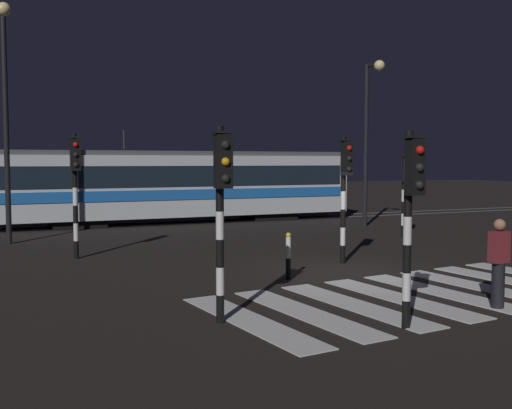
{
  "coord_description": "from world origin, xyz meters",
  "views": [
    {
      "loc": [
        -8.23,
        -13.01,
        2.78
      ],
      "look_at": [
        -0.24,
        4.93,
        1.4
      ],
      "focal_mm": 42.84,
      "sensor_mm": 36.0,
      "label": 1
    }
  ],
  "objects_px": {
    "traffic_light_corner_near_left": "(222,194)",
    "traffic_light_corner_far_left": "(75,177)",
    "traffic_light_corner_far_right": "(405,182)",
    "pedestrian_waiting_at_kerb": "(499,263)",
    "traffic_light_kerb_mid_left": "(412,199)",
    "street_lamp_trackside_right": "(370,123)",
    "traffic_light_median_centre": "(345,180)",
    "bollard_island_edge": "(288,256)",
    "tram": "(179,184)",
    "street_lamp_trackside_left": "(5,97)"
  },
  "relations": [
    {
      "from": "street_lamp_trackside_right",
      "to": "traffic_light_corner_far_left",
      "type": "bearing_deg",
      "value": -163.01
    },
    {
      "from": "street_lamp_trackside_right",
      "to": "pedestrian_waiting_at_kerb",
      "type": "xyz_separation_m",
      "value": [
        -6.1,
        -13.17,
        -3.54
      ]
    },
    {
      "from": "street_lamp_trackside_left",
      "to": "street_lamp_trackside_right",
      "type": "distance_m",
      "value": 14.22
    },
    {
      "from": "street_lamp_trackside_right",
      "to": "bollard_island_edge",
      "type": "height_order",
      "value": "street_lamp_trackside_right"
    },
    {
      "from": "traffic_light_median_centre",
      "to": "traffic_light_corner_far_left",
      "type": "relative_size",
      "value": 0.97
    },
    {
      "from": "traffic_light_kerb_mid_left",
      "to": "tram",
      "type": "height_order",
      "value": "tram"
    },
    {
      "from": "traffic_light_corner_near_left",
      "to": "tram",
      "type": "relative_size",
      "value": 0.21
    },
    {
      "from": "traffic_light_corner_near_left",
      "to": "street_lamp_trackside_left",
      "type": "distance_m",
      "value": 12.88
    },
    {
      "from": "traffic_light_corner_near_left",
      "to": "street_lamp_trackside_right",
      "type": "distance_m",
      "value": 16.64
    },
    {
      "from": "traffic_light_corner_near_left",
      "to": "traffic_light_corner_far_left",
      "type": "relative_size",
      "value": 0.95
    },
    {
      "from": "traffic_light_corner_far_left",
      "to": "street_lamp_trackside_left",
      "type": "height_order",
      "value": "street_lamp_trackside_left"
    },
    {
      "from": "traffic_light_corner_far_right",
      "to": "pedestrian_waiting_at_kerb",
      "type": "height_order",
      "value": "traffic_light_corner_far_right"
    },
    {
      "from": "traffic_light_corner_far_right",
      "to": "traffic_light_median_centre",
      "type": "relative_size",
      "value": 0.89
    },
    {
      "from": "traffic_light_corner_far_right",
      "to": "traffic_light_corner_far_left",
      "type": "xyz_separation_m",
      "value": [
        -11.66,
        -0.21,
        0.33
      ]
    },
    {
      "from": "traffic_light_corner_near_left",
      "to": "street_lamp_trackside_left",
      "type": "xyz_separation_m",
      "value": [
        -2.96,
        12.25,
        2.67
      ]
    },
    {
      "from": "traffic_light_corner_near_left",
      "to": "tram",
      "type": "xyz_separation_m",
      "value": [
        4.38,
        17.05,
        -0.48
      ]
    },
    {
      "from": "traffic_light_corner_far_left",
      "to": "bollard_island_edge",
      "type": "xyz_separation_m",
      "value": [
        4.17,
        -5.11,
        -1.8
      ]
    },
    {
      "from": "traffic_light_corner_far_left",
      "to": "tram",
      "type": "height_order",
      "value": "tram"
    },
    {
      "from": "traffic_light_kerb_mid_left",
      "to": "bollard_island_edge",
      "type": "distance_m",
      "value": 4.98
    },
    {
      "from": "traffic_light_median_centre",
      "to": "street_lamp_trackside_left",
      "type": "relative_size",
      "value": 0.44
    },
    {
      "from": "street_lamp_trackside_right",
      "to": "traffic_light_corner_far_right",
      "type": "bearing_deg",
      "value": -104.02
    },
    {
      "from": "traffic_light_corner_near_left",
      "to": "traffic_light_corner_far_left",
      "type": "height_order",
      "value": "traffic_light_corner_far_left"
    },
    {
      "from": "traffic_light_corner_near_left",
      "to": "tram",
      "type": "distance_m",
      "value": 17.61
    },
    {
      "from": "tram",
      "to": "pedestrian_waiting_at_kerb",
      "type": "xyz_separation_m",
      "value": [
        0.77,
        -18.16,
        -0.87
      ]
    },
    {
      "from": "traffic_light_corner_far_right",
      "to": "street_lamp_trackside_right",
      "type": "bearing_deg",
      "value": 75.98
    },
    {
      "from": "street_lamp_trackside_left",
      "to": "bollard_island_edge",
      "type": "bearing_deg",
      "value": -57.57
    },
    {
      "from": "tram",
      "to": "pedestrian_waiting_at_kerb",
      "type": "height_order",
      "value": "tram"
    },
    {
      "from": "traffic_light_corner_far_right",
      "to": "traffic_light_kerb_mid_left",
      "type": "xyz_separation_m",
      "value": [
        -7.65,
        -10.04,
        0.14
      ]
    },
    {
      "from": "street_lamp_trackside_left",
      "to": "bollard_island_edge",
      "type": "xyz_separation_m",
      "value": [
        5.81,
        -9.15,
        -4.34
      ]
    },
    {
      "from": "traffic_light_kerb_mid_left",
      "to": "traffic_light_corner_far_left",
      "type": "height_order",
      "value": "traffic_light_corner_far_left"
    },
    {
      "from": "traffic_light_median_centre",
      "to": "tram",
      "type": "height_order",
      "value": "tram"
    },
    {
      "from": "street_lamp_trackside_left",
      "to": "pedestrian_waiting_at_kerb",
      "type": "height_order",
      "value": "street_lamp_trackside_left"
    },
    {
      "from": "traffic_light_corner_near_left",
      "to": "traffic_light_kerb_mid_left",
      "type": "bearing_deg",
      "value": -30.86
    },
    {
      "from": "street_lamp_trackside_right",
      "to": "traffic_light_corner_near_left",
      "type": "bearing_deg",
      "value": -133.04
    },
    {
      "from": "tram",
      "to": "bollard_island_edge",
      "type": "height_order",
      "value": "tram"
    },
    {
      "from": "traffic_light_kerb_mid_left",
      "to": "street_lamp_trackside_right",
      "type": "relative_size",
      "value": 0.47
    },
    {
      "from": "traffic_light_corner_far_right",
      "to": "pedestrian_waiting_at_kerb",
      "type": "bearing_deg",
      "value": -118.57
    },
    {
      "from": "traffic_light_corner_near_left",
      "to": "traffic_light_kerb_mid_left",
      "type": "relative_size",
      "value": 1.03
    },
    {
      "from": "traffic_light_corner_near_left",
      "to": "street_lamp_trackside_right",
      "type": "xyz_separation_m",
      "value": [
        11.26,
        12.05,
        2.19
      ]
    },
    {
      "from": "pedestrian_waiting_at_kerb",
      "to": "street_lamp_trackside_left",
      "type": "bearing_deg",
      "value": 121.27
    },
    {
      "from": "traffic_light_corner_near_left",
      "to": "tram",
      "type": "bearing_deg",
      "value": 75.58
    },
    {
      "from": "traffic_light_median_centre",
      "to": "traffic_light_corner_far_left",
      "type": "distance_m",
      "value": 7.58
    },
    {
      "from": "traffic_light_median_centre",
      "to": "street_lamp_trackside_right",
      "type": "xyz_separation_m",
      "value": [
        6.02,
        7.65,
        2.13
      ]
    },
    {
      "from": "traffic_light_median_centre",
      "to": "traffic_light_corner_far_left",
      "type": "height_order",
      "value": "traffic_light_corner_far_left"
    },
    {
      "from": "traffic_light_corner_far_right",
      "to": "street_lamp_trackside_right",
      "type": "height_order",
      "value": "street_lamp_trackside_right"
    },
    {
      "from": "traffic_light_corner_far_right",
      "to": "traffic_light_corner_near_left",
      "type": "distance_m",
      "value": 13.35
    },
    {
      "from": "traffic_light_kerb_mid_left",
      "to": "street_lamp_trackside_left",
      "type": "distance_m",
      "value": 15.22
    },
    {
      "from": "traffic_light_kerb_mid_left",
      "to": "street_lamp_trackside_right",
      "type": "distance_m",
      "value": 16.28
    },
    {
      "from": "traffic_light_corner_far_right",
      "to": "tram",
      "type": "xyz_separation_m",
      "value": [
        -5.97,
        8.62,
        -0.28
      ]
    },
    {
      "from": "traffic_light_median_centre",
      "to": "bollard_island_edge",
      "type": "xyz_separation_m",
      "value": [
        -2.38,
        -1.31,
        -1.73
      ]
    }
  ]
}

